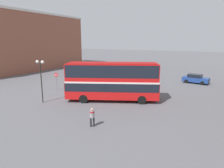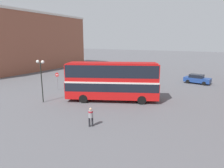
{
  "view_description": "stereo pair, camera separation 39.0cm",
  "coord_description": "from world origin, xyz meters",
  "px_view_note": "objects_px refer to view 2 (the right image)",
  "views": [
    {
      "loc": [
        12.68,
        -21.78,
        7.42
      ],
      "look_at": [
        1.39,
        -0.79,
        2.14
      ],
      "focal_mm": 32.0,
      "sensor_mm": 36.0,
      "label": 1
    },
    {
      "loc": [
        13.02,
        -21.59,
        7.42
      ],
      "look_at": [
        1.39,
        -0.79,
        2.14
      ],
      "focal_mm": 32.0,
      "sensor_mm": 36.0,
      "label": 2
    }
  ],
  "objects_px": {
    "parked_car_kerb_near": "(124,73)",
    "no_entry_sign": "(57,78)",
    "double_decker_bus": "(112,79)",
    "street_lamp_twin_globe": "(41,70)",
    "pedestrian_foreground": "(91,115)",
    "parked_car_kerb_far": "(197,79)"
  },
  "relations": [
    {
      "from": "double_decker_bus",
      "to": "street_lamp_twin_globe",
      "type": "bearing_deg",
      "value": -171.41
    },
    {
      "from": "double_decker_bus",
      "to": "pedestrian_foreground",
      "type": "height_order",
      "value": "double_decker_bus"
    },
    {
      "from": "pedestrian_foreground",
      "to": "no_entry_sign",
      "type": "relative_size",
      "value": 0.64
    },
    {
      "from": "double_decker_bus",
      "to": "no_entry_sign",
      "type": "relative_size",
      "value": 4.23
    },
    {
      "from": "parked_car_kerb_near",
      "to": "street_lamp_twin_globe",
      "type": "relative_size",
      "value": 0.88
    },
    {
      "from": "parked_car_kerb_near",
      "to": "no_entry_sign",
      "type": "height_order",
      "value": "no_entry_sign"
    },
    {
      "from": "double_decker_bus",
      "to": "parked_car_kerb_far",
      "type": "bearing_deg",
      "value": 38.86
    },
    {
      "from": "double_decker_bus",
      "to": "street_lamp_twin_globe",
      "type": "distance_m",
      "value": 8.49
    },
    {
      "from": "street_lamp_twin_globe",
      "to": "parked_car_kerb_near",
      "type": "bearing_deg",
      "value": 86.41
    },
    {
      "from": "no_entry_sign",
      "to": "double_decker_bus",
      "type": "bearing_deg",
      "value": -4.83
    },
    {
      "from": "parked_car_kerb_far",
      "to": "parked_car_kerb_near",
      "type": "bearing_deg",
      "value": -169.71
    },
    {
      "from": "pedestrian_foreground",
      "to": "street_lamp_twin_globe",
      "type": "height_order",
      "value": "street_lamp_twin_globe"
    },
    {
      "from": "double_decker_bus",
      "to": "parked_car_kerb_far",
      "type": "xyz_separation_m",
      "value": [
        7.96,
        15.99,
        -1.91
      ]
    },
    {
      "from": "pedestrian_foreground",
      "to": "no_entry_sign",
      "type": "height_order",
      "value": "no_entry_sign"
    },
    {
      "from": "pedestrian_foreground",
      "to": "parked_car_kerb_near",
      "type": "height_order",
      "value": "pedestrian_foreground"
    },
    {
      "from": "double_decker_bus",
      "to": "parked_car_kerb_near",
      "type": "bearing_deg",
      "value": 85.71
    },
    {
      "from": "double_decker_bus",
      "to": "street_lamp_twin_globe",
      "type": "height_order",
      "value": "street_lamp_twin_globe"
    },
    {
      "from": "pedestrian_foreground",
      "to": "parked_car_kerb_near",
      "type": "xyz_separation_m",
      "value": [
        -7.83,
        22.98,
        -0.3
      ]
    },
    {
      "from": "street_lamp_twin_globe",
      "to": "no_entry_sign",
      "type": "height_order",
      "value": "street_lamp_twin_globe"
    },
    {
      "from": "parked_car_kerb_near",
      "to": "no_entry_sign",
      "type": "distance_m",
      "value": 15.27
    },
    {
      "from": "pedestrian_foreground",
      "to": "parked_car_kerb_far",
      "type": "relative_size",
      "value": 0.38
    },
    {
      "from": "pedestrian_foreground",
      "to": "no_entry_sign",
      "type": "bearing_deg",
      "value": 14.37
    }
  ]
}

